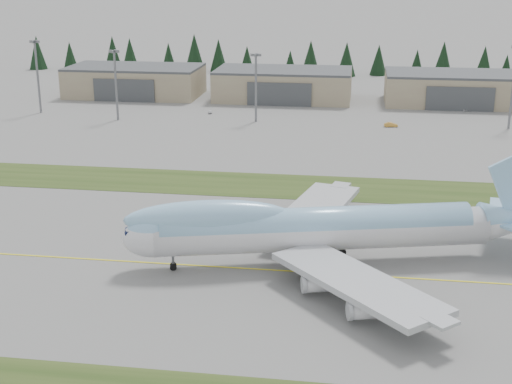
% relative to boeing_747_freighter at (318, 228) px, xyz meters
% --- Properties ---
extents(ground, '(7000.00, 7000.00, 0.00)m').
position_rel_boeing_747_freighter_xyz_m(ground, '(-6.50, -3.78, -6.15)').
color(ground, slate).
rests_on(ground, ground).
extents(grass_strip_far, '(400.00, 18.00, 0.08)m').
position_rel_boeing_747_freighter_xyz_m(grass_strip_far, '(-6.50, 41.22, -6.15)').
color(grass_strip_far, '#293F16').
rests_on(grass_strip_far, ground).
extents(taxiway_line_main, '(400.00, 0.40, 0.02)m').
position_rel_boeing_747_freighter_xyz_m(taxiway_line_main, '(-6.50, -3.78, -6.15)').
color(taxiway_line_main, yellow).
rests_on(taxiway_line_main, ground).
extents(boeing_747_freighter, '(70.98, 59.29, 18.66)m').
position_rel_boeing_747_freighter_xyz_m(boeing_747_freighter, '(0.00, 0.00, 0.00)').
color(boeing_747_freighter, silver).
rests_on(boeing_747_freighter, ground).
extents(hangar_left, '(48.00, 26.60, 10.80)m').
position_rel_boeing_747_freighter_xyz_m(hangar_left, '(-76.50, 146.11, -0.76)').
color(hangar_left, gray).
rests_on(hangar_left, ground).
extents(hangar_center, '(48.00, 26.60, 10.80)m').
position_rel_boeing_747_freighter_xyz_m(hangar_center, '(-21.50, 146.11, -0.76)').
color(hangar_center, gray).
rests_on(hangar_center, ground).
extents(hangar_right, '(48.00, 26.60, 10.80)m').
position_rel_boeing_747_freighter_xyz_m(hangar_right, '(38.50, 146.11, -0.76)').
color(hangar_right, gray).
rests_on(hangar_right, ground).
extents(floodlight_masts, '(192.10, 10.43, 24.28)m').
position_rel_boeing_747_freighter_xyz_m(floodlight_masts, '(-10.07, 106.37, 9.49)').
color(floodlight_masts, slate).
rests_on(floodlight_masts, ground).
extents(service_vehicle_a, '(1.86, 3.21, 1.03)m').
position_rel_boeing_747_freighter_xyz_m(service_vehicle_a, '(-42.37, 117.22, -6.15)').
color(service_vehicle_a, silver).
rests_on(service_vehicle_a, ground).
extents(service_vehicle_b, '(4.18, 1.82, 1.34)m').
position_rel_boeing_747_freighter_xyz_m(service_vehicle_b, '(15.32, 105.24, -6.15)').
color(service_vehicle_b, gold).
rests_on(service_vehicle_b, ground).
extents(service_vehicle_c, '(2.42, 4.37, 1.20)m').
position_rel_boeing_747_freighter_xyz_m(service_vehicle_c, '(40.25, 134.38, -6.15)').
color(service_vehicle_c, silver).
rests_on(service_vehicle_c, ground).
extents(conifer_belt, '(272.79, 15.37, 16.78)m').
position_rel_boeing_747_freighter_xyz_m(conifer_belt, '(-26.13, 208.46, 0.82)').
color(conifer_belt, black).
rests_on(conifer_belt, ground).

